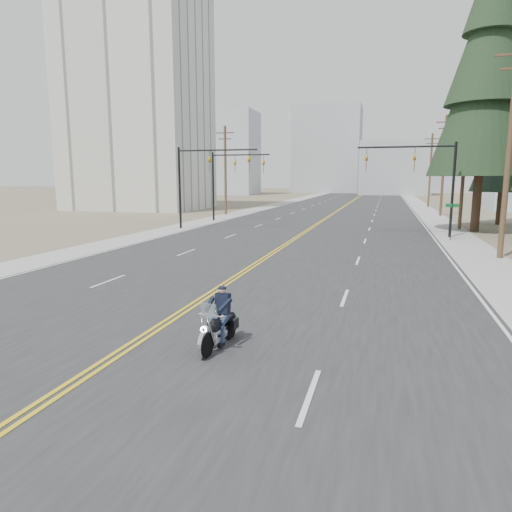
{
  "coord_description": "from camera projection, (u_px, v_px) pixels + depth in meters",
  "views": [
    {
      "loc": [
        6.32,
        -4.63,
        4.39
      ],
      "look_at": [
        1.86,
        11.05,
        1.6
      ],
      "focal_mm": 32.0,
      "sensor_mm": 36.0,
      "label": 1
    }
  ],
  "objects": [
    {
      "name": "utility_pole_d",
      "position": [
        444.0,
        164.0,
        52.69
      ],
      "size": [
        2.2,
        0.3,
        11.5
      ],
      "color": "brown",
      "rests_on": "ground"
    },
    {
      "name": "apartment_block",
      "position": [
        137.0,
        102.0,
        64.0
      ],
      "size": [
        18.0,
        14.0,
        30.0
      ],
      "primitive_type": "cube",
      "color": "silver",
      "rests_on": "ground"
    },
    {
      "name": "conifer_far",
      "position": [
        508.0,
        128.0,
        42.12
      ],
      "size": [
        5.84,
        5.84,
        15.64
      ],
      "rotation": [
        0.0,
        0.0,
        -0.35
      ],
      "color": "#382619",
      "rests_on": "ground"
    },
    {
      "name": "utility_pole_c",
      "position": [
        464.0,
        162.0,
        38.51
      ],
      "size": [
        2.2,
        0.3,
        11.0
      ],
      "color": "brown",
      "rests_on": "ground"
    },
    {
      "name": "haze_bldg_f",
      "position": [
        201.0,
        166.0,
        142.22
      ],
      "size": [
        12.0,
        12.0,
        16.0
      ],
      "primitive_type": "cube",
      "color": "#ADB2B7",
      "rests_on": "ground"
    },
    {
      "name": "street_sign",
      "position": [
        452.0,
        215.0,
        32.05
      ],
      "size": [
        0.9,
        0.06,
        2.62
      ],
      "color": "black",
      "rests_on": "ground"
    },
    {
      "name": "haze_bldg_a",
      "position": [
        230.0,
        153.0,
        123.44
      ],
      "size": [
        14.0,
        12.0,
        22.0
      ],
      "primitive_type": "cube",
      "color": "#B7BCC6",
      "rests_on": "ground"
    },
    {
      "name": "utility_pole_e",
      "position": [
        430.0,
        169.0,
        68.85
      ],
      "size": [
        2.2,
        0.3,
        11.0
      ],
      "color": "brown",
      "rests_on": "ground"
    },
    {
      "name": "conifer_tall",
      "position": [
        488.0,
        66.0,
        35.88
      ],
      "size": [
        8.21,
        8.21,
        22.82
      ],
      "rotation": [
        0.0,
        0.0,
        0.38
      ],
      "color": "#382619",
      "rests_on": "ground"
    },
    {
      "name": "haze_bldg_e",
      "position": [
        450.0,
        173.0,
        141.27
      ],
      "size": [
        14.0,
        14.0,
        12.0
      ],
      "primitive_type": "cube",
      "color": "#B7BCC6",
      "rests_on": "ground"
    },
    {
      "name": "traffic_mast_far",
      "position": [
        228.0,
        173.0,
        46.44
      ],
      "size": [
        6.1,
        0.26,
        7.0
      ],
      "color": "black",
      "rests_on": "ground"
    },
    {
      "name": "traffic_mast_left",
      "position": [
        201.0,
        172.0,
        38.76
      ],
      "size": [
        7.1,
        0.26,
        7.0
      ],
      "color": "black",
      "rests_on": "ground"
    },
    {
      "name": "utility_pole_left",
      "position": [
        225.0,
        169.0,
        54.79
      ],
      "size": [
        2.2,
        0.3,
        10.5
      ],
      "color": "brown",
      "rests_on": "ground"
    },
    {
      "name": "haze_bldg_b",
      "position": [
        394.0,
        168.0,
        121.99
      ],
      "size": [
        18.0,
        14.0,
        14.0
      ],
      "primitive_type": "cube",
      "color": "#ADB2B7",
      "rests_on": "ground"
    },
    {
      "name": "sidewalk_right",
      "position": [
        421.0,
        207.0,
        70.08
      ],
      "size": [
        3.0,
        200.0,
        0.01
      ],
      "primitive_type": "cube",
      "color": "#A5A5A0",
      "rests_on": "ground"
    },
    {
      "name": "sidewalk_left",
      "position": [
        276.0,
        205.0,
        76.29
      ],
      "size": [
        3.0,
        200.0,
        0.01
      ],
      "primitive_type": "cube",
      "color": "#A5A5A0",
      "rests_on": "ground"
    },
    {
      "name": "haze_bldg_d",
      "position": [
        327.0,
        150.0,
        140.6
      ],
      "size": [
        20.0,
        15.0,
        26.0
      ],
      "primitive_type": "cube",
      "color": "#ADB2B7",
      "rests_on": "ground"
    },
    {
      "name": "utility_pole_b",
      "position": [
        510.0,
        148.0,
        24.25
      ],
      "size": [
        2.2,
        0.3,
        11.5
      ],
      "color": "brown",
      "rests_on": "ground"
    },
    {
      "name": "road",
      "position": [
        345.0,
        206.0,
        73.19
      ],
      "size": [
        20.0,
        200.0,
        0.01
      ],
      "primitive_type": "cube",
      "color": "#303033",
      "rests_on": "ground"
    },
    {
      "name": "motorcyclist",
      "position": [
        218.0,
        318.0,
        11.82
      ],
      "size": [
        1.04,
        2.12,
        1.61
      ],
      "primitive_type": null,
      "rotation": [
        0.0,
        0.0,
        3.07
      ],
      "color": "black",
      "rests_on": "ground"
    },
    {
      "name": "traffic_mast_right",
      "position": [
        425.0,
        171.0,
        33.91
      ],
      "size": [
        7.1,
        0.26,
        7.0
      ],
      "color": "black",
      "rests_on": "ground"
    }
  ]
}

